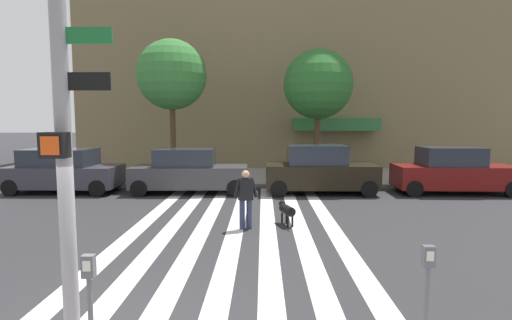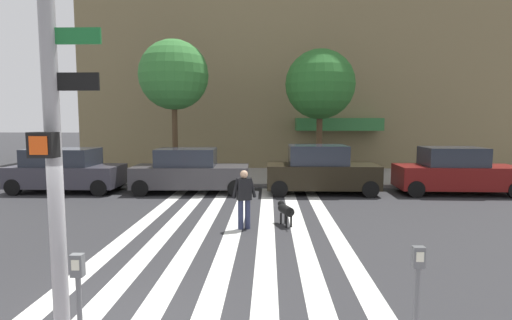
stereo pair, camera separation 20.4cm
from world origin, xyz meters
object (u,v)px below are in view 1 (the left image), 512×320
(dog_on_leash, at_px, (286,210))
(parked_car_behind_first, at_px, (189,172))
(street_tree_nearest, at_px, (172,75))
(pedestrian_dog_walker, at_px, (246,196))
(parked_car_fourth_in_line, at_px, (453,172))
(parking_meter_third_along, at_px, (427,284))
(parking_meter_curbside, at_px, (90,296))
(traffic_light_pole, at_px, (59,74))
(parked_car_third_in_line, at_px, (320,170))
(parked_car_near_curb, at_px, (63,171))
(street_tree_middle, at_px, (318,85))

(dog_on_leash, bearing_deg, parked_car_behind_first, 126.41)
(street_tree_nearest, relative_size, pedestrian_dog_walker, 4.02)
(parked_car_fourth_in_line, bearing_deg, parking_meter_third_along, -116.29)
(pedestrian_dog_walker, bearing_deg, street_tree_nearest, 114.96)
(parking_meter_curbside, xyz_separation_m, street_tree_nearest, (-2.30, 14.70, 4.05))
(parking_meter_curbside, distance_m, parking_meter_third_along, 3.99)
(traffic_light_pole, xyz_separation_m, parking_meter_third_along, (4.26, 0.29, -2.49))
(parked_car_behind_first, xyz_separation_m, dog_on_leash, (3.73, -5.06, -0.43))
(parking_meter_third_along, bearing_deg, parking_meter_curbside, -174.31)
(parking_meter_third_along, height_order, parked_car_behind_first, parked_car_behind_first)
(parking_meter_third_along, relative_size, parked_car_third_in_line, 0.30)
(parking_meter_curbside, bearing_deg, pedestrian_dog_walker, 77.17)
(traffic_light_pole, bearing_deg, pedestrian_dog_walker, 74.54)
(parked_car_fourth_in_line, relative_size, dog_on_leash, 4.73)
(parked_car_fourth_in_line, bearing_deg, pedestrian_dog_walker, -146.19)
(parked_car_near_curb, relative_size, parked_car_fourth_in_line, 0.94)
(traffic_light_pole, distance_m, pedestrian_dog_walker, 7.17)
(parked_car_near_curb, bearing_deg, street_tree_nearest, 33.12)
(parked_car_third_in_line, xyz_separation_m, street_tree_middle, (0.35, 3.40, 3.76))
(parked_car_third_in_line, height_order, street_tree_middle, street_tree_middle)
(parked_car_behind_first, relative_size, dog_on_leash, 4.75)
(parked_car_near_curb, xyz_separation_m, dog_on_leash, (8.97, -5.07, -0.46))
(parked_car_third_in_line, distance_m, parked_car_fourth_in_line, 5.44)
(traffic_light_pole, relative_size, street_tree_nearest, 0.88)
(parking_meter_curbside, height_order, parking_meter_third_along, same)
(traffic_light_pole, bearing_deg, parked_car_behind_first, 93.81)
(parking_meter_curbside, relative_size, parked_car_fourth_in_line, 0.29)
(parking_meter_curbside, bearing_deg, traffic_light_pole, 159.42)
(street_tree_nearest, distance_m, pedestrian_dog_walker, 9.90)
(parked_car_near_curb, xyz_separation_m, street_tree_nearest, (4.02, 2.62, 4.18))
(dog_on_leash, bearing_deg, parked_car_third_in_line, 71.96)
(parking_meter_third_along, height_order, street_tree_nearest, street_tree_nearest)
(traffic_light_pole, bearing_deg, parked_car_near_curb, 116.74)
(parked_car_fourth_in_line, relative_size, street_tree_middle, 0.76)
(parking_meter_curbside, distance_m, dog_on_leash, 7.52)
(parking_meter_curbside, height_order, street_tree_nearest, street_tree_nearest)
(parked_car_fourth_in_line, bearing_deg, traffic_light_pole, -129.96)
(street_tree_middle, distance_m, pedestrian_dog_walker, 10.19)
(parked_car_third_in_line, distance_m, pedestrian_dog_walker, 6.19)
(traffic_light_pole, height_order, parked_car_third_in_line, traffic_light_pole)
(parking_meter_curbside, height_order, dog_on_leash, parking_meter_curbside)
(traffic_light_pole, bearing_deg, parked_car_fourth_in_line, 50.04)
(parked_car_third_in_line, bearing_deg, parked_car_fourth_in_line, 0.01)
(parked_car_behind_first, relative_size, parked_car_third_in_line, 1.07)
(parking_meter_curbside, bearing_deg, dog_on_leash, 69.31)
(parked_car_near_curb, xyz_separation_m, pedestrian_dog_walker, (7.81, -5.52, 0.03))
(parking_meter_third_along, distance_m, street_tree_middle, 15.54)
(street_tree_nearest, height_order, dog_on_leash, street_tree_nearest)
(parked_car_third_in_line, bearing_deg, pedestrian_dog_walker, -116.92)
(dog_on_leash, bearing_deg, street_tree_middle, 76.74)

